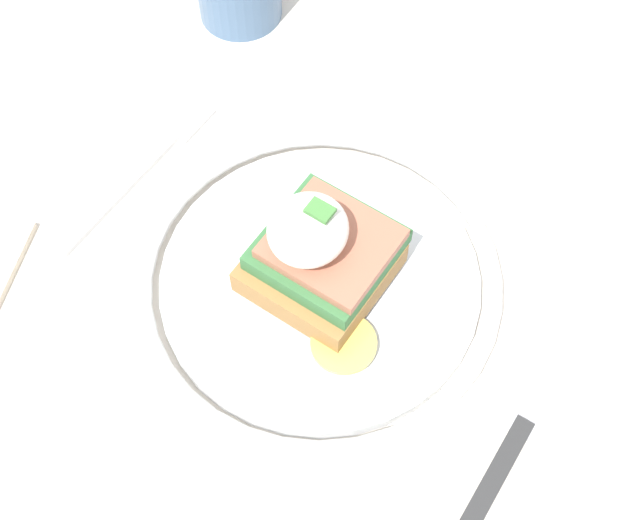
% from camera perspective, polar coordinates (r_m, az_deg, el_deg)
% --- Properties ---
extents(dining_table, '(0.92, 0.75, 0.76)m').
position_cam_1_polar(dining_table, '(0.73, -1.88, -4.95)').
color(dining_table, beige).
rests_on(dining_table, ground_plane).
extents(plate, '(0.24, 0.24, 0.02)m').
position_cam_1_polar(plate, '(0.60, 0.00, -1.30)').
color(plate, silver).
rests_on(plate, dining_table).
extents(sandwich, '(0.10, 0.10, 0.08)m').
position_cam_1_polar(sandwich, '(0.57, -0.06, 0.37)').
color(sandwich, '#9E703D').
rests_on(sandwich, plate).
extents(fork, '(0.02, 0.16, 0.00)m').
position_cam_1_polar(fork, '(0.67, -11.16, 5.88)').
color(fork, silver).
rests_on(fork, dining_table).
extents(knife, '(0.02, 0.18, 0.01)m').
position_cam_1_polar(knife, '(0.58, 12.78, -10.46)').
color(knife, '#2D2D2D').
rests_on(knife, dining_table).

